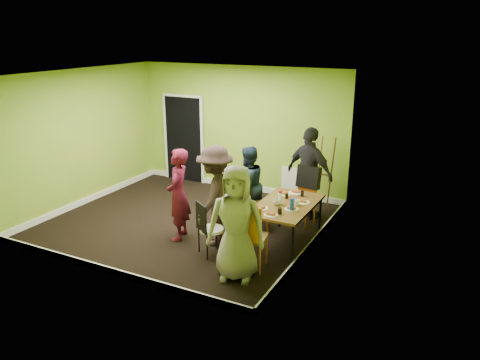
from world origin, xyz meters
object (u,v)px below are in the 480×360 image
Objects in this scene: thermos at (280,198)px; blue_bottle at (292,205)px; chair_front_end at (250,233)px; dining_table at (286,207)px; person_back_end at (310,173)px; chair_left_near at (235,210)px; easel at (321,173)px; chair_bentwood at (208,226)px; person_standing at (178,195)px; orange_bottle at (290,198)px; person_left_near at (215,196)px; chair_back_end at (307,183)px; person_left_far at (248,185)px; person_front_end at (236,223)px; chair_left_far at (254,199)px.

blue_bottle is (0.29, -0.20, 0.00)m from thermos.
dining_table is at bearing 72.76° from chair_front_end.
person_back_end is (0.09, 2.45, 0.29)m from chair_front_end.
easel is (0.78, 2.26, 0.15)m from chair_left_near.
chair_bentwood is 0.90m from person_standing.
orange_bottle is 1.27m from person_left_near.
chair_back_end is 1.24m from thermos.
dining_table is 1.20m from person_left_near.
person_left_far reaches higher than chair_bentwood.
chair_left_near is (-0.81, -0.30, -0.09)m from dining_table.
person_front_end is (1.53, -0.77, 0.05)m from person_standing.
chair_back_end is 5.01× the size of blue_bottle.
person_left_near is 2.11m from person_back_end.
chair_left_far is 0.66× the size of easel.
chair_front_end is 0.93m from blue_bottle.
orange_bottle is 1.92m from person_standing.
chair_left_far is 0.70m from chair_left_near.
chair_left_near is 1.67m from chair_back_end.
person_back_end is at bearing -74.41° from chair_back_end.
dining_table is 1.18m from chair_back_end.
easel is at bearing 150.06° from person_left_near.
dining_table is 0.87× the size of person_left_near.
person_front_end is at bearing 44.24° from person_standing.
person_back_end is at bearing 101.83° from chair_bentwood.
chair_front_end is 0.38m from person_front_end.
chair_left_far is at bearing -164.30° from chair_left_near.
thermos is 0.12× the size of person_front_end.
blue_bottle is 0.48m from orange_bottle.
blue_bottle is 1.50m from person_left_far.
chair_left_near reaches higher than orange_bottle.
blue_bottle is at bearing -84.26° from easel.
chair_bentwood reaches higher than orange_bottle.
thermos is at bearing -91.77° from easel.
chair_left_near is 0.99× the size of chair_front_end.
chair_back_end is 1.19× the size of chair_bentwood.
chair_left_near is at bearing 87.38° from person_standing.
chair_left_near is 12.66× the size of orange_bottle.
person_back_end is (-0.26, 1.62, 0.04)m from blue_bottle.
blue_bottle is 0.13× the size of person_standing.
chair_left_far is 1.32m from chair_bentwood.
person_left_far is at bearing 59.20° from person_back_end.
person_left_far is at bearing -148.65° from chair_left_near.
person_standing is at bearing -124.42° from easel.
blue_bottle is (1.00, 0.05, 0.25)m from chair_left_near.
orange_bottle is (0.02, -1.78, 0.03)m from easel.
dining_table is 1.38× the size of chair_back_end.
orange_bottle is at bearing 81.86° from chair_bentwood.
easel is at bearing 88.23° from thermos.
thermos is at bearing 145.18° from blue_bottle.
person_front_end is (-0.20, -2.53, 0.10)m from chair_back_end.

